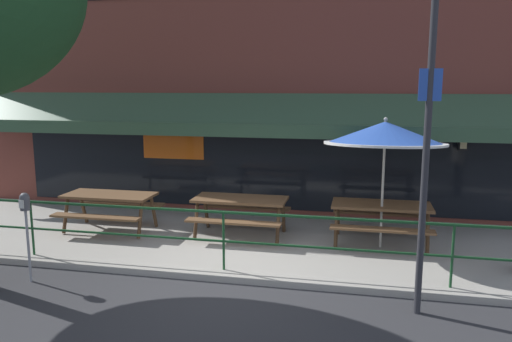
{
  "coord_description": "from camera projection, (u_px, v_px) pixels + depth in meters",
  "views": [
    {
      "loc": [
        2.09,
        -7.06,
        3.05
      ],
      "look_at": [
        0.25,
        1.6,
        1.5
      ],
      "focal_mm": 35.0,
      "sensor_mm": 36.0,
      "label": 1
    }
  ],
  "objects": [
    {
      "name": "patio_railing",
      "position": [
        223.0,
        228.0,
        7.91
      ],
      "size": [
        13.84,
        0.04,
        0.97
      ],
      "color": "#194723",
      "rests_on": "patio_deck"
    },
    {
      "name": "patio_deck",
      "position": [
        248.0,
        241.0,
        9.68
      ],
      "size": [
        15.0,
        4.0,
        0.1
      ],
      "primitive_type": "cube",
      "color": "#9E998E",
      "rests_on": "ground"
    },
    {
      "name": "ground_plane",
      "position": [
        219.0,
        282.0,
        7.76
      ],
      "size": [
        120.0,
        120.0,
        0.0
      ],
      "primitive_type": "plane",
      "color": "#2D2D30"
    },
    {
      "name": "picnic_table_centre",
      "position": [
        240.0,
        206.0,
        9.7
      ],
      "size": [
        1.8,
        1.42,
        0.76
      ],
      "color": "brown",
      "rests_on": "patio_deck"
    },
    {
      "name": "restaurant_building",
      "position": [
        269.0,
        41.0,
        11.14
      ],
      "size": [
        15.0,
        1.6,
        8.07
      ],
      "color": "brown",
      "rests_on": "ground"
    },
    {
      "name": "parking_meter_near",
      "position": [
        25.0,
        210.0,
        7.61
      ],
      "size": [
        0.15,
        0.16,
        1.42
      ],
      "color": "gray",
      "rests_on": "ground"
    },
    {
      "name": "patio_umbrella_right",
      "position": [
        385.0,
        134.0,
        8.79
      ],
      "size": [
        2.14,
        2.14,
        2.38
      ],
      "color": "#B7B2A8",
      "rests_on": "patio_deck"
    },
    {
      "name": "picnic_table_right",
      "position": [
        381.0,
        212.0,
        9.23
      ],
      "size": [
        1.8,
        1.42,
        0.76
      ],
      "color": "brown",
      "rests_on": "patio_deck"
    },
    {
      "name": "picnic_table_left",
      "position": [
        110.0,
        202.0,
        10.06
      ],
      "size": [
        1.8,
        1.42,
        0.76
      ],
      "color": "brown",
      "rests_on": "patio_deck"
    },
    {
      "name": "street_sign_pole",
      "position": [
        426.0,
        154.0,
        6.36
      ],
      "size": [
        0.28,
        0.09,
        4.22
      ],
      "color": "#2D2D33",
      "rests_on": "ground"
    }
  ]
}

